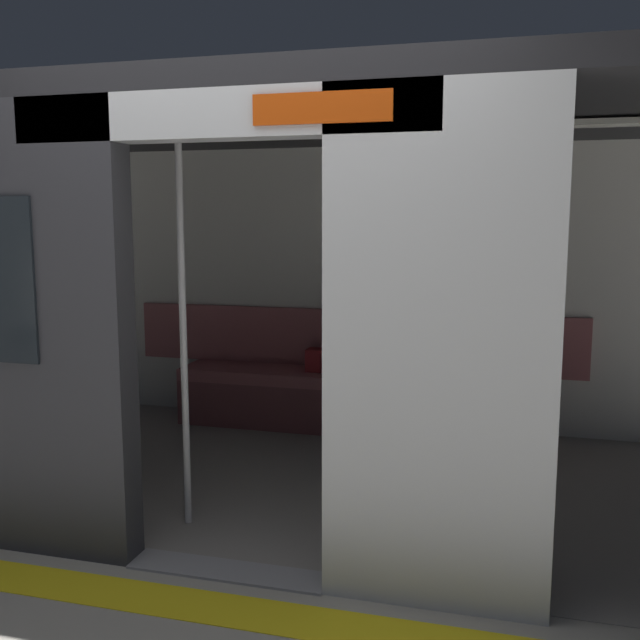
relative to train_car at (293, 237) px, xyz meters
The scene contains 8 objects.
ground_plane 1.91m from the train_car, 92.75° to the left, with size 60.00×60.00×0.00m, color gray.
platform_edge_strip 2.11m from the train_car, 92.20° to the left, with size 8.00×0.24×0.01m, color yellow.
train_car is the anchor object (origin of this frame).
bench_seat 1.55m from the train_car, 93.18° to the right, with size 2.54×0.44×0.44m.
person_seated 1.32m from the train_car, 106.22° to the right, with size 0.55×0.69×1.17m.
handbag 1.46m from the train_car, 84.83° to the right, with size 0.26×0.15×0.17m.
book 1.61m from the train_car, 118.84° to the right, with size 0.15×0.22×0.03m, color silver.
grab_pole_door 0.94m from the train_car, 65.51° to the left, with size 0.04×0.04×2.10m, color silver.
Camera 1 is at (-1.21, 2.85, 1.61)m, focal length 40.31 mm.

